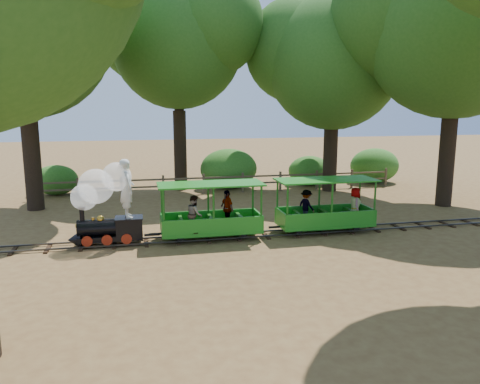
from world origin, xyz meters
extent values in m
plane|color=olive|center=(0.00, 0.00, 0.00)|extent=(90.00, 90.00, 0.00)
cube|color=#3F3D3A|center=(0.00, -0.30, 0.08)|extent=(22.00, 0.05, 0.05)
cube|color=#3F3D3A|center=(0.00, 0.30, 0.08)|extent=(22.00, 0.05, 0.05)
cube|color=#382314|center=(0.00, 0.00, 0.03)|extent=(0.12, 1.00, 0.05)
cube|color=#382314|center=(-5.00, 0.00, 0.03)|extent=(0.12, 1.00, 0.05)
cube|color=#382314|center=(5.00, 0.00, 0.03)|extent=(0.12, 1.00, 0.05)
cube|color=black|center=(-5.11, 0.00, 0.26)|extent=(2.01, 0.64, 0.16)
cylinder|color=black|center=(-5.43, 0.00, 0.60)|extent=(1.28, 0.51, 0.51)
cylinder|color=black|center=(-5.94, 0.00, 1.06)|extent=(0.15, 0.15, 0.40)
sphere|color=#B48A2B|center=(-5.39, 0.00, 0.88)|extent=(0.24, 0.24, 0.24)
cylinder|color=#B48A2B|center=(-5.62, 0.00, 0.90)|extent=(0.09, 0.09, 0.09)
cube|color=black|center=(-4.52, 0.00, 0.60)|extent=(0.82, 0.64, 0.50)
cube|color=black|center=(-4.52, 0.00, 0.87)|extent=(0.87, 0.70, 0.04)
cone|color=black|center=(-6.21, 0.00, 0.25)|extent=(0.41, 0.59, 0.59)
cylinder|color=#B48A2B|center=(-6.10, 0.00, 0.69)|extent=(0.09, 0.13, 0.13)
cylinder|color=#991F0D|center=(-5.80, -0.33, 0.26)|extent=(0.33, 0.05, 0.33)
cylinder|color=#991F0D|center=(-5.80, 0.33, 0.26)|extent=(0.33, 0.05, 0.33)
cylinder|color=#991F0D|center=(-5.20, -0.33, 0.26)|extent=(0.33, 0.05, 0.33)
cylinder|color=#991F0D|center=(-5.20, 0.33, 0.26)|extent=(0.33, 0.05, 0.33)
cylinder|color=#991F0D|center=(-4.61, -0.33, 0.26)|extent=(0.33, 0.05, 0.33)
cylinder|color=#991F0D|center=(-4.61, 0.33, 0.26)|extent=(0.33, 0.05, 0.33)
sphere|color=white|center=(-5.84, 0.05, 1.58)|extent=(0.82, 0.82, 0.82)
sphere|color=white|center=(-5.48, 0.10, 1.90)|extent=(1.10, 1.10, 1.10)
sphere|color=white|center=(-4.84, 0.15, 2.18)|extent=(0.91, 0.91, 0.91)
imported|color=silver|center=(-4.53, 0.01, 1.82)|extent=(0.57, 0.75, 1.86)
cube|color=#1F821C|center=(-1.88, 0.00, 0.31)|extent=(3.29, 1.26, 0.10)
cube|color=#1B6016|center=(-1.88, 0.00, 0.20)|extent=(2.96, 0.48, 0.14)
cube|color=#1F821C|center=(-1.88, -0.59, 0.60)|extent=(3.29, 0.06, 0.48)
cube|color=#1F821C|center=(-1.88, 0.59, 0.60)|extent=(3.29, 0.06, 0.48)
cube|color=#1F821C|center=(-1.88, 0.00, 1.86)|extent=(3.43, 1.40, 0.05)
cylinder|color=#1B6016|center=(-3.44, -0.57, 1.09)|extent=(0.07, 0.07, 1.55)
cylinder|color=#1B6016|center=(-3.44, 0.57, 1.09)|extent=(0.07, 0.07, 1.55)
cylinder|color=#1B6016|center=(-0.31, -0.57, 1.09)|extent=(0.07, 0.07, 1.55)
cylinder|color=#1B6016|center=(-0.31, 0.57, 1.09)|extent=(0.07, 0.07, 1.55)
cube|color=#1B6016|center=(-2.86, 0.00, 0.55)|extent=(0.12, 1.06, 0.39)
cube|color=#1B6016|center=(-1.88, 0.00, 0.55)|extent=(0.12, 1.06, 0.39)
cube|color=#1B6016|center=(-0.89, 0.00, 0.55)|extent=(0.12, 1.06, 0.39)
cylinder|color=black|center=(-2.93, -0.33, 0.24)|extent=(0.27, 0.06, 0.27)
cylinder|color=black|center=(-2.93, 0.33, 0.24)|extent=(0.27, 0.06, 0.27)
cylinder|color=black|center=(-0.82, -0.33, 0.24)|extent=(0.27, 0.06, 0.27)
cylinder|color=black|center=(-0.82, 0.33, 0.24)|extent=(0.27, 0.06, 0.27)
imported|color=gray|center=(-2.46, -0.36, 0.97)|extent=(0.49, 0.61, 1.22)
imported|color=gray|center=(-1.30, 0.20, 0.98)|extent=(0.53, 0.79, 1.24)
cube|color=#1F821C|center=(2.15, 0.00, 0.31)|extent=(3.29, 1.26, 0.10)
cube|color=#1B6016|center=(2.15, 0.00, 0.20)|extent=(2.96, 0.48, 0.14)
cube|color=#1F821C|center=(2.15, -0.59, 0.60)|extent=(3.29, 0.06, 0.48)
cube|color=#1F821C|center=(2.15, 0.59, 0.60)|extent=(3.29, 0.06, 0.48)
cube|color=#1F821C|center=(2.15, 0.00, 1.86)|extent=(3.43, 1.40, 0.05)
cylinder|color=#1B6016|center=(0.58, -0.57, 1.09)|extent=(0.07, 0.07, 1.55)
cylinder|color=#1B6016|center=(0.58, 0.57, 1.09)|extent=(0.07, 0.07, 1.55)
cylinder|color=#1B6016|center=(3.72, -0.57, 1.09)|extent=(0.07, 0.07, 1.55)
cylinder|color=#1B6016|center=(3.72, 0.57, 1.09)|extent=(0.07, 0.07, 1.55)
cube|color=#1B6016|center=(1.16, 0.00, 0.55)|extent=(0.12, 1.06, 0.39)
cube|color=#1B6016|center=(2.15, 0.00, 0.55)|extent=(0.12, 1.06, 0.39)
cube|color=#1B6016|center=(3.14, 0.00, 0.55)|extent=(0.12, 1.06, 0.39)
cylinder|color=black|center=(1.10, -0.33, 0.24)|extent=(0.27, 0.06, 0.27)
cylinder|color=black|center=(1.10, 0.33, 0.24)|extent=(0.27, 0.06, 0.27)
cylinder|color=black|center=(3.20, -0.33, 0.24)|extent=(0.27, 0.06, 0.27)
cylinder|color=black|center=(3.20, 0.33, 0.24)|extent=(0.27, 0.06, 0.27)
imported|color=gray|center=(1.58, 0.35, 0.92)|extent=(0.67, 0.82, 1.11)
imported|color=gray|center=(3.13, -0.28, 0.98)|extent=(0.53, 0.68, 1.24)
cylinder|color=#2D2116|center=(-8.50, 6.00, 2.01)|extent=(0.70, 0.70, 4.03)
cylinder|color=#2D2116|center=(-8.50, 6.00, 5.18)|extent=(0.52, 0.53, 2.30)
sphere|color=#295A1C|center=(-8.50, 6.00, 7.40)|extent=(7.16, 7.16, 7.16)
sphere|color=#295A1C|center=(-6.71, 4.93, 8.30)|extent=(5.37, 5.37, 5.37)
cylinder|color=#2D2116|center=(-2.00, 9.50, 2.05)|extent=(0.66, 0.66, 4.10)
cylinder|color=#2D2116|center=(-2.00, 9.50, 5.27)|extent=(0.50, 0.50, 2.34)
sphere|color=#295A1C|center=(-2.00, 9.50, 7.43)|extent=(6.55, 6.55, 6.55)
sphere|color=#295A1C|center=(-0.36, 8.52, 8.24)|extent=(4.91, 4.91, 4.91)
sphere|color=#295A1C|center=(-3.47, 10.65, 8.08)|extent=(5.24, 5.24, 5.24)
cylinder|color=#2D2116|center=(5.50, 7.50, 1.74)|extent=(0.72, 0.72, 3.48)
cylinder|color=#2D2116|center=(5.50, 7.50, 4.47)|extent=(0.54, 0.54, 1.99)
sphere|color=#295A1C|center=(5.50, 7.50, 6.46)|extent=(6.66, 6.66, 6.66)
sphere|color=#295A1C|center=(7.17, 6.50, 7.30)|extent=(5.00, 5.00, 5.00)
sphere|color=#295A1C|center=(4.00, 8.67, 7.13)|extent=(5.33, 5.33, 5.33)
cylinder|color=#2D2116|center=(9.00, 3.00, 2.07)|extent=(0.68, 0.68, 4.13)
cylinder|color=#2D2116|center=(9.00, 3.00, 5.31)|extent=(0.51, 0.51, 2.36)
sphere|color=#295A1C|center=(9.00, 3.00, 7.65)|extent=(7.72, 7.72, 7.72)
sphere|color=#295A1C|center=(7.26, 4.35, 8.42)|extent=(6.18, 6.18, 6.18)
cube|color=brown|center=(-9.00, 8.00, 0.50)|extent=(0.10, 0.10, 1.00)
cube|color=brown|center=(-7.00, 8.00, 0.50)|extent=(0.10, 0.10, 1.00)
cube|color=brown|center=(-5.00, 8.00, 0.50)|extent=(0.10, 0.10, 1.00)
cube|color=brown|center=(-3.00, 8.00, 0.50)|extent=(0.10, 0.10, 1.00)
cube|color=brown|center=(-1.00, 8.00, 0.50)|extent=(0.10, 0.10, 1.00)
cube|color=brown|center=(1.00, 8.00, 0.50)|extent=(0.10, 0.10, 1.00)
cube|color=brown|center=(3.00, 8.00, 0.50)|extent=(0.10, 0.10, 1.00)
cube|color=brown|center=(5.00, 8.00, 0.50)|extent=(0.10, 0.10, 1.00)
cube|color=brown|center=(7.00, 8.00, 0.50)|extent=(0.10, 0.10, 1.00)
cube|color=brown|center=(9.00, 8.00, 0.50)|extent=(0.10, 0.10, 1.00)
cube|color=brown|center=(0.00, 8.00, 0.80)|extent=(18.00, 0.06, 0.08)
cube|color=brown|center=(0.00, 8.00, 0.45)|extent=(18.00, 0.06, 0.08)
ellipsoid|color=#2D6B1E|center=(-8.17, 9.30, 0.74)|extent=(2.14, 1.65, 1.48)
ellipsoid|color=#2D6B1E|center=(0.53, 9.30, 1.05)|extent=(3.04, 2.34, 2.10)
ellipsoid|color=#2D6B1E|center=(5.07, 9.30, 0.81)|extent=(2.34, 1.80, 1.62)
ellipsoid|color=#2D6B1E|center=(9.00, 9.30, 0.98)|extent=(2.83, 2.18, 1.96)
camera|label=1|loc=(-4.15, -14.89, 4.43)|focal=35.00mm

